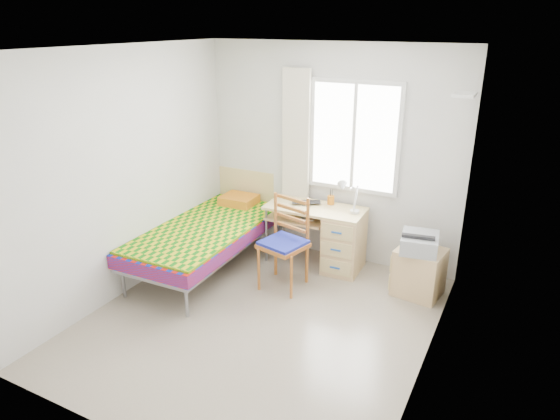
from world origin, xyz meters
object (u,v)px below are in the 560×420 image
object	(u,v)px
desk	(339,238)
chair	(286,238)
cabinet	(419,272)
bed	(211,230)
printer	(420,242)

from	to	relation	value
desk	chair	xyz separation A→B (m)	(-0.38, -0.63, 0.17)
cabinet	desk	bearing A→B (deg)	178.65
bed	cabinet	xyz separation A→B (m)	(2.38, 0.47, -0.20)
cabinet	printer	size ratio (longest dim) A/B	1.11
chair	printer	size ratio (longest dim) A/B	2.12
bed	chair	world-z (taller)	chair
bed	cabinet	bearing A→B (deg)	9.94
chair	printer	distance (m)	1.43
bed	printer	distance (m)	2.40
bed	chair	xyz separation A→B (m)	(1.00, -0.01, 0.11)
bed	desk	distance (m)	1.52
cabinet	printer	world-z (taller)	printer
desk	bed	bearing A→B (deg)	-158.03
cabinet	printer	bearing A→B (deg)	-122.39
cabinet	printer	distance (m)	0.36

